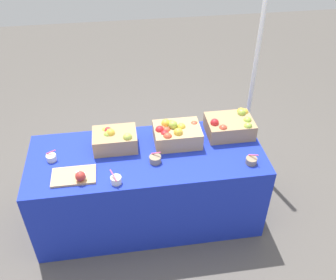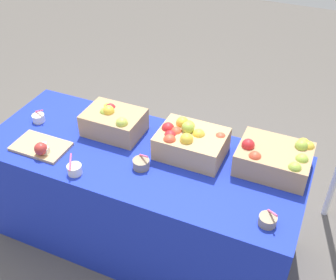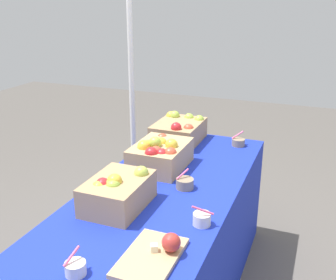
# 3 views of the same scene
# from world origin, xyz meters

# --- Properties ---
(table) EXTENTS (1.90, 0.76, 0.74)m
(table) POSITION_xyz_m (0.00, 0.00, 0.37)
(table) COLOR #192DB7
(table) RESTS_ON ground_plane
(apple_crate_left) EXTENTS (0.39, 0.30, 0.18)m
(apple_crate_left) POSITION_xyz_m (0.74, 0.18, 0.82)
(apple_crate_left) COLOR tan
(apple_crate_left) RESTS_ON table
(apple_crate_middle) EXTENTS (0.38, 0.29, 0.20)m
(apple_crate_middle) POSITION_xyz_m (0.26, 0.12, 0.83)
(apple_crate_middle) COLOR tan
(apple_crate_middle) RESTS_ON table
(apple_crate_right) EXTENTS (0.35, 0.25, 0.18)m
(apple_crate_right) POSITION_xyz_m (-0.24, 0.13, 0.82)
(apple_crate_right) COLOR tan
(apple_crate_right) RESTS_ON table
(cutting_board_front) EXTENTS (0.33, 0.20, 0.09)m
(cutting_board_front) POSITION_xyz_m (-0.55, -0.20, 0.76)
(cutting_board_front) COLOR tan
(cutting_board_front) RESTS_ON table
(sample_bowl_near) EXTENTS (0.08, 0.08, 0.10)m
(sample_bowl_near) POSITION_xyz_m (-0.75, 0.03, 0.77)
(sample_bowl_near) COLOR silver
(sample_bowl_near) RESTS_ON table
(sample_bowl_mid) EXTENTS (0.09, 0.09, 0.10)m
(sample_bowl_mid) POSITION_xyz_m (0.80, -0.23, 0.77)
(sample_bowl_mid) COLOR gray
(sample_bowl_mid) RESTS_ON table
(sample_bowl_far) EXTENTS (0.08, 0.09, 0.11)m
(sample_bowl_far) POSITION_xyz_m (-0.25, -0.30, 0.77)
(sample_bowl_far) COLOR silver
(sample_bowl_far) RESTS_ON table
(sample_bowl_extra) EXTENTS (0.09, 0.09, 0.10)m
(sample_bowl_extra) POSITION_xyz_m (0.06, -0.11, 0.77)
(sample_bowl_extra) COLOR gray
(sample_bowl_extra) RESTS_ON table
(tent_pole) EXTENTS (0.04, 0.04, 2.05)m
(tent_pole) POSITION_xyz_m (1.11, 0.72, 1.03)
(tent_pole) COLOR white
(tent_pole) RESTS_ON ground_plane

